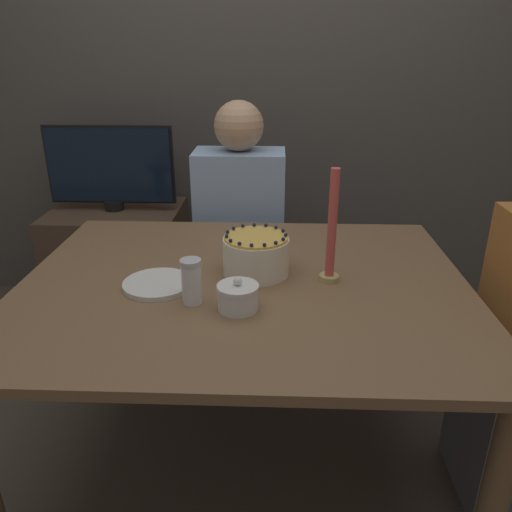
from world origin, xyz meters
name	(u,v)px	position (x,y,z in m)	size (l,w,h in m)	color
ground_plane	(246,458)	(0.00, 0.00, 0.00)	(12.00, 12.00, 0.00)	#4C4238
wall_behind	(259,69)	(0.00, 1.40, 1.30)	(8.00, 0.05, 2.60)	#4C4742
dining_table	(244,308)	(0.00, 0.00, 0.63)	(1.40, 1.12, 0.73)	brown
cake	(256,255)	(0.04, 0.06, 0.79)	(0.21, 0.21, 0.14)	#EFE5CC
sugar_bowl	(238,297)	(-0.01, -0.18, 0.77)	(0.12, 0.12, 0.10)	silver
sugar_shaker	(192,281)	(-0.14, -0.15, 0.80)	(0.06, 0.06, 0.13)	white
plate_stack	(158,284)	(-0.26, -0.05, 0.74)	(0.21, 0.21, 0.02)	silver
candle	(332,235)	(0.27, 0.01, 0.88)	(0.06, 0.06, 0.36)	tan
person_man_blue_shirt	(240,250)	(-0.07, 0.76, 0.53)	(0.40, 0.34, 1.20)	#2D2D38
side_cabinet	(121,262)	(-0.76, 1.09, 0.30)	(0.68, 0.53, 0.61)	#4C3828
tv_monitor	(110,167)	(-0.76, 1.09, 0.84)	(0.66, 0.10, 0.44)	black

